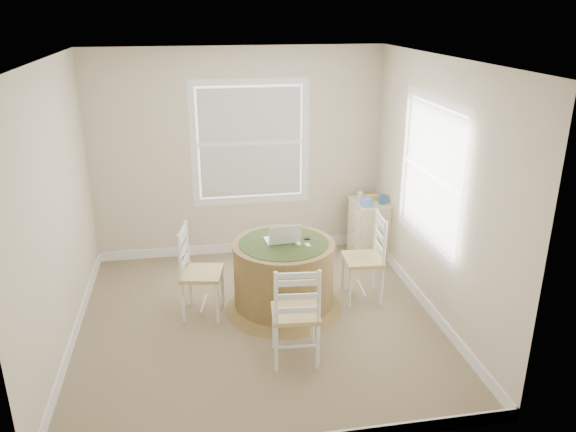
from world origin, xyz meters
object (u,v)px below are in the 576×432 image
object	(u,v)px
chair_near	(295,313)
chair_right	(363,259)
round_table	(284,273)
corner_chest	(368,229)
laptop	(282,239)
chair_left	(202,273)

from	to	relation	value
chair_near	chair_right	distance (m)	1.35
round_table	corner_chest	distance (m)	1.73
round_table	corner_chest	bearing A→B (deg)	36.69
laptop	chair_right	bearing A→B (deg)	176.19
round_table	chair_left	world-z (taller)	chair_left
chair_left	laptop	distance (m)	0.89
round_table	chair_right	xyz separation A→B (m)	(0.88, 0.06, 0.06)
chair_left	chair_near	bearing A→B (deg)	-128.80
round_table	chair_left	distance (m)	0.84
round_table	chair_left	bearing A→B (deg)	173.25
chair_right	corner_chest	bearing A→B (deg)	163.44
chair_left	chair_near	distance (m)	1.23
round_table	chair_right	bearing A→B (deg)	-0.93
chair_near	chair_right	size ratio (longest dim) A/B	1.00
round_table	chair_right	distance (m)	0.88
laptop	corner_chest	size ratio (longest dim) A/B	0.49
chair_near	chair_left	bearing A→B (deg)	-44.52
chair_left	corner_chest	bearing A→B (deg)	-51.01
chair_right	corner_chest	distance (m)	1.17
chair_near	chair_right	bearing A→B (deg)	-128.06
round_table	chair_right	size ratio (longest dim) A/B	1.30
chair_left	chair_right	xyz separation A→B (m)	(1.72, 0.04, 0.00)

